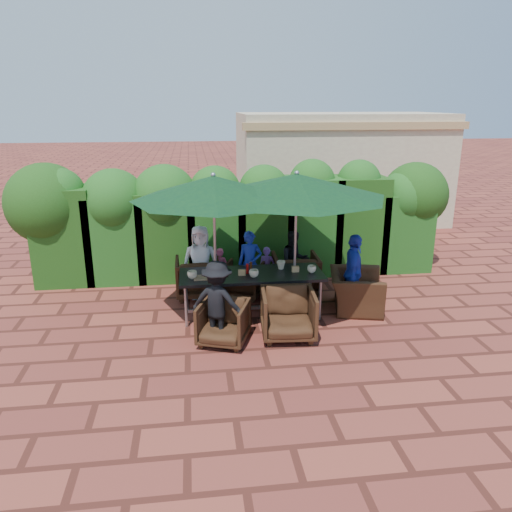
{
  "coord_description": "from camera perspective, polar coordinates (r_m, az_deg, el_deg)",
  "views": [
    {
      "loc": [
        -0.96,
        -7.71,
        3.52
      ],
      "look_at": [
        0.09,
        0.4,
        0.98
      ],
      "focal_mm": 35.0,
      "sensor_mm": 36.0,
      "label": 1
    }
  ],
  "objects": [
    {
      "name": "chair_far_left",
      "position": [
        9.4,
        -6.71,
        -2.21
      ],
      "size": [
        0.8,
        0.75,
        0.82
      ],
      "primitive_type": "imported",
      "rotation": [
        0.0,
        0.0,
        3.15
      ],
      "color": "black",
      "rests_on": "ground"
    },
    {
      "name": "child_right",
      "position": [
        9.56,
        1.23,
        -1.55
      ],
      "size": [
        0.39,
        0.36,
        0.88
      ],
      "primitive_type": "imported",
      "rotation": [
        0.0,
        0.0,
        -0.4
      ],
      "color": "purple",
      "rests_on": "ground"
    },
    {
      "name": "ketchup_bottle",
      "position": [
        8.37,
        -0.99,
        -1.47
      ],
      "size": [
        0.04,
        0.04,
        0.17
      ],
      "primitive_type": "cylinder",
      "color": "#B20C0A",
      "rests_on": "dining_table"
    },
    {
      "name": "chair_end_right",
      "position": [
        8.91,
        11.39,
        -3.27
      ],
      "size": [
        0.89,
        1.16,
        0.9
      ],
      "primitive_type": "imported",
      "rotation": [
        0.0,
        0.0,
        1.33
      ],
      "color": "black",
      "rests_on": "ground"
    },
    {
      "name": "building",
      "position": [
        15.49,
        9.57,
        9.91
      ],
      "size": [
        6.2,
        3.08,
        3.2
      ],
      "color": "beige",
      "rests_on": "ground"
    },
    {
      "name": "ground",
      "position": [
        8.53,
        -0.26,
        -7.12
      ],
      "size": [
        80.0,
        80.0,
        0.0
      ],
      "primitive_type": "plane",
      "color": "brown",
      "rests_on": "ground"
    },
    {
      "name": "umbrella_right",
      "position": [
        8.18,
        4.66,
        8.01
      ],
      "size": [
        2.99,
        2.99,
        2.46
      ],
      "color": "gray",
      "rests_on": "ground"
    },
    {
      "name": "adult_far_mid",
      "position": [
        9.33,
        -0.69,
        -0.89
      ],
      "size": [
        0.48,
        0.41,
        1.23
      ],
      "primitive_type": "imported",
      "rotation": [
        0.0,
        0.0,
        -0.12
      ],
      "color": "#2034B0",
      "rests_on": "ground"
    },
    {
      "name": "adult_end_right",
      "position": [
        8.79,
        11.05,
        -1.91
      ],
      "size": [
        0.61,
        0.89,
        1.37
      ],
      "primitive_type": "imported",
      "rotation": [
        0.0,
        0.0,
        1.28
      ],
      "color": "#2034B0",
      "rests_on": "ground"
    },
    {
      "name": "adult_far_right",
      "position": [
        9.57,
        4.39,
        -0.62
      ],
      "size": [
        0.61,
        0.42,
        1.19
      ],
      "primitive_type": "imported",
      "rotation": [
        0.0,
        0.0,
        0.13
      ],
      "color": "black",
      "rests_on": "ground"
    },
    {
      "name": "cup_a",
      "position": [
        8.21,
        -7.29,
        -2.14
      ],
      "size": [
        0.16,
        0.16,
        0.13
      ],
      "primitive_type": "imported",
      "color": "beige",
      "rests_on": "dining_table"
    },
    {
      "name": "chair_far_right",
      "position": [
        9.49,
        4.55,
        -1.85
      ],
      "size": [
        0.85,
        0.8,
        0.85
      ],
      "primitive_type": "imported",
      "rotation": [
        0.0,
        0.0,
        3.11
      ],
      "color": "black",
      "rests_on": "ground"
    },
    {
      "name": "cup_b",
      "position": [
        8.47,
        -4.86,
        -1.46
      ],
      "size": [
        0.13,
        0.13,
        0.12
      ],
      "primitive_type": "imported",
      "color": "beige",
      "rests_on": "dining_table"
    },
    {
      "name": "chair_near_right",
      "position": [
        7.75,
        3.71,
        -6.4
      ],
      "size": [
        0.87,
        0.82,
        0.84
      ],
      "primitive_type": "imported",
      "rotation": [
        0.0,
        0.0,
        -0.08
      ],
      "color": "black",
      "rests_on": "ground"
    },
    {
      "name": "cup_c",
      "position": [
        8.21,
        -0.25,
        -2.0
      ],
      "size": [
        0.16,
        0.16,
        0.13
      ],
      "primitive_type": "imported",
      "color": "beige",
      "rests_on": "dining_table"
    },
    {
      "name": "chair_near_left",
      "position": [
        7.59,
        -3.76,
        -7.4
      ],
      "size": [
        0.88,
        0.86,
        0.72
      ],
      "primitive_type": "imported",
      "rotation": [
        0.0,
        0.0,
        -0.34
      ],
      "color": "black",
      "rests_on": "ground"
    },
    {
      "name": "number_block_right",
      "position": [
        8.49,
        4.52,
        -1.5
      ],
      "size": [
        0.12,
        0.06,
        0.1
      ],
      "primitive_type": "cube",
      "color": "tan",
      "rests_on": "dining_table"
    },
    {
      "name": "child_left",
      "position": [
        9.55,
        -4.11,
        -1.67
      ],
      "size": [
        0.39,
        0.36,
        0.87
      ],
      "primitive_type": "imported",
      "rotation": [
        0.0,
        0.0,
        -0.42
      ],
      "color": "#E9527D",
      "rests_on": "ground"
    },
    {
      "name": "chair_far_mid",
      "position": [
        9.35,
        -1.5,
        -2.54
      ],
      "size": [
        0.88,
        0.86,
        0.71
      ],
      "primitive_type": "imported",
      "rotation": [
        0.0,
        0.0,
        2.75
      ],
      "color": "black",
      "rests_on": "ground"
    },
    {
      "name": "umbrella_left",
      "position": [
        7.97,
        -4.88,
        7.74
      ],
      "size": [
        2.65,
        2.65,
        2.46
      ],
      "color": "gray",
      "rests_on": "ground"
    },
    {
      "name": "serving_tray",
      "position": [
        8.22,
        -5.9,
        -2.47
      ],
      "size": [
        0.35,
        0.25,
        0.02
      ],
      "primitive_type": "cube",
      "color": "#9A6F4A",
      "rests_on": "dining_table"
    },
    {
      "name": "number_block_left",
      "position": [
        8.3,
        -1.63,
        -1.89
      ],
      "size": [
        0.12,
        0.06,
        0.1
      ],
      "primitive_type": "cube",
      "color": "tan",
      "rests_on": "dining_table"
    },
    {
      "name": "hedge_wall",
      "position": [
        10.3,
        -3.22,
        4.88
      ],
      "size": [
        9.1,
        1.6,
        2.41
      ],
      "color": "#1C3D10",
      "rests_on": "ground"
    },
    {
      "name": "cup_e",
      "position": [
        8.48,
        6.38,
        -1.5
      ],
      "size": [
        0.15,
        0.15,
        0.12
      ],
      "primitive_type": "imported",
      "color": "beige",
      "rests_on": "dining_table"
    },
    {
      "name": "pedestrian_a",
      "position": [
        12.51,
        4.26,
        4.82
      ],
      "size": [
        1.61,
        0.69,
        1.68
      ],
      "primitive_type": "imported",
      "rotation": [
        0.0,
        0.0,
        3.06
      ],
      "color": "green",
      "rests_on": "ground"
    },
    {
      "name": "pedestrian_c",
      "position": [
        13.12,
        12.22,
        5.43
      ],
      "size": [
        1.27,
        1.13,
        1.84
      ],
      "primitive_type": "imported",
      "rotation": [
        0.0,
        0.0,
        2.51
      ],
      "color": "#93949B",
      "rests_on": "ground"
    },
    {
      "name": "adult_far_left",
      "position": [
        9.27,
        -6.36,
        -0.69
      ],
      "size": [
        0.7,
        0.45,
        1.37
      ],
      "primitive_type": "imported",
      "rotation": [
        0.0,
        0.0,
        -0.07
      ],
      "color": "white",
      "rests_on": "ground"
    },
    {
      "name": "adult_near_left",
      "position": [
        7.52,
        -4.43,
        -5.29
      ],
      "size": [
        0.91,
        0.68,
        1.29
      ],
      "primitive_type": "imported",
      "rotation": [
        0.0,
        0.0,
        2.73
      ],
      "color": "black",
      "rests_on": "ground"
    },
    {
      "name": "sauce_bottle",
      "position": [
        8.46,
        -0.59,
        -1.25
      ],
      "size": [
        0.04,
        0.04,
        0.17
      ],
      "primitive_type": "cylinder",
      "color": "#4C230C",
      "rests_on": "dining_table"
    },
    {
      "name": "dining_table",
      "position": [
        8.43,
        -0.51,
        -2.47
      ],
      "size": [
        2.42,
        0.9,
        0.75
      ],
      "color": "black",
      "rests_on": "ground"
    },
    {
      "name": "pedestrian_b",
      "position": [
        12.82,
        7.87,
        5.18
      ],
      "size": [
        0.91,
        0.63,
        1.75
      ],
      "primitive_type": "imported",
      "rotation": [
        0.0,
        0.0,
        2.99
      ],
      "color": "#E9527D",
      "rests_on": "ground"
    },
    {
      "name": "cup_d",
      "position": [
        8.62,
        2.87,
        -1.03
      ],
      "size": [
        0.15,
        0.15,
        0.14
      ],
      "primitive_type": "imported",
      "color": "beige",
      "rests_on": "dining_table"
    }
  ]
}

